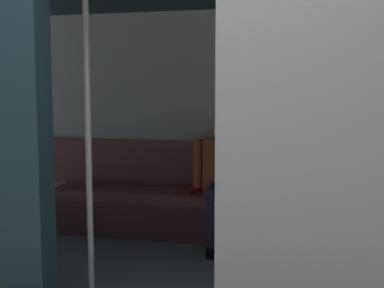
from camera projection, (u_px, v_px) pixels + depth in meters
train_car at (175, 76)px, 3.43m from camera, size 6.40×2.58×2.26m
bench_seat at (206, 204)px, 4.46m from camera, size 3.01×0.44×0.44m
person_seated at (224, 171)px, 4.34m from camera, size 0.55×0.71×1.17m
handbag at (265, 186)px, 4.37m from camera, size 0.26×0.15×0.17m
book at (189, 190)px, 4.52m from camera, size 0.21×0.26×0.03m
grab_pole_door at (88, 144)px, 2.82m from camera, size 0.04×0.04×2.12m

